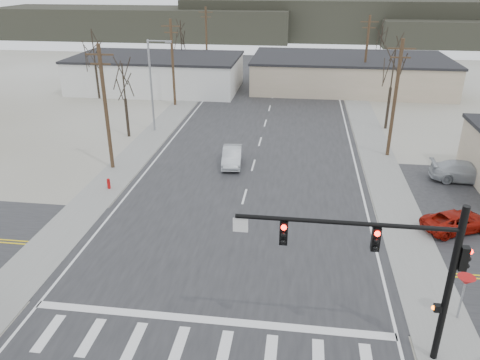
# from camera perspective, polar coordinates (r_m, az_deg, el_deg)

# --- Properties ---
(ground) EXTENTS (140.00, 140.00, 0.00)m
(ground) POSITION_cam_1_polar(r_m,az_deg,el_deg) (26.88, -1.61, -9.57)
(ground) COLOR silver
(ground) RESTS_ON ground
(main_road) EXTENTS (18.00, 110.00, 0.05)m
(main_road) POSITION_cam_1_polar(r_m,az_deg,el_deg) (40.11, 1.79, 2.33)
(main_road) COLOR black
(main_road) RESTS_ON ground
(cross_road) EXTENTS (90.00, 10.00, 0.04)m
(cross_road) POSITION_cam_1_polar(r_m,az_deg,el_deg) (26.87, -1.61, -9.53)
(cross_road) COLOR black
(cross_road) RESTS_ON ground
(sidewalk_left) EXTENTS (3.00, 90.00, 0.06)m
(sidewalk_left) POSITION_cam_1_polar(r_m,az_deg,el_deg) (46.85, -10.61, 5.18)
(sidewalk_left) COLOR gray
(sidewalk_left) RESTS_ON ground
(sidewalk_right) EXTENTS (3.00, 90.00, 0.06)m
(sidewalk_right) POSITION_cam_1_polar(r_m,az_deg,el_deg) (45.14, 16.01, 3.92)
(sidewalk_right) COLOR gray
(sidewalk_right) RESTS_ON ground
(traffic_signal_mast) EXTENTS (8.95, 0.43, 7.20)m
(traffic_signal_mast) POSITION_cam_1_polar(r_m,az_deg,el_deg) (19.33, 19.15, -9.35)
(traffic_signal_mast) COLOR black
(traffic_signal_mast) RESTS_ON ground
(fire_hydrant) EXTENTS (0.24, 0.24, 0.87)m
(fire_hydrant) POSITION_cam_1_polar(r_m,az_deg,el_deg) (36.14, -15.72, -0.42)
(fire_hydrant) COLOR #A50C0C
(fire_hydrant) RESTS_ON ground
(yield_sign) EXTENTS (0.80, 0.80, 2.35)m
(yield_sign) POSITION_cam_1_polar(r_m,az_deg,el_deg) (23.87, 25.79, -11.16)
(yield_sign) COLOR gray
(yield_sign) RESTS_ON ground
(building_left_far) EXTENTS (22.30, 12.30, 4.50)m
(building_left_far) POSITION_cam_1_polar(r_m,az_deg,el_deg) (66.33, -10.05, 12.76)
(building_left_far) COLOR silver
(building_left_far) RESTS_ON ground
(building_right_far) EXTENTS (26.30, 14.30, 4.30)m
(building_right_far) POSITION_cam_1_polar(r_m,az_deg,el_deg) (67.57, 13.16, 12.63)
(building_right_far) COLOR #BCA78F
(building_right_far) RESTS_ON ground
(upole_left_b) EXTENTS (2.20, 0.30, 10.00)m
(upole_left_b) POSITION_cam_1_polar(r_m,az_deg,el_deg) (38.54, -16.07, 8.63)
(upole_left_b) COLOR #473121
(upole_left_b) RESTS_ON ground
(upole_left_c) EXTENTS (2.20, 0.30, 10.00)m
(upole_left_c) POSITION_cam_1_polar(r_m,az_deg,el_deg) (56.99, -8.21, 14.10)
(upole_left_c) COLOR #473121
(upole_left_c) RESTS_ON ground
(upole_left_d) EXTENTS (2.20, 0.30, 10.00)m
(upole_left_d) POSITION_cam_1_polar(r_m,az_deg,el_deg) (76.22, -4.11, 16.76)
(upole_left_d) COLOR #473121
(upole_left_d) RESTS_ON ground
(upole_right_a) EXTENTS (2.20, 0.30, 10.00)m
(upole_right_a) POSITION_cam_1_polar(r_m,az_deg,el_deg) (41.94, 18.39, 9.56)
(upole_right_a) COLOR #473121
(upole_right_a) RESTS_ON ground
(upole_right_b) EXTENTS (2.20, 0.30, 10.00)m
(upole_right_b) POSITION_cam_1_polar(r_m,az_deg,el_deg) (63.29, 15.11, 14.52)
(upole_right_b) COLOR #473121
(upole_right_b) RESTS_ON ground
(streetlight_main) EXTENTS (2.40, 0.25, 9.00)m
(streetlight_main) POSITION_cam_1_polar(r_m,az_deg,el_deg) (47.41, -10.58, 11.77)
(streetlight_main) COLOR gray
(streetlight_main) RESTS_ON ground
(tree_left_near) EXTENTS (3.30, 3.30, 7.35)m
(tree_left_near) POSITION_cam_1_polar(r_m,az_deg,el_deg) (46.28, -13.99, 11.35)
(tree_left_near) COLOR #332B1F
(tree_left_near) RESTS_ON ground
(tree_right_mid) EXTENTS (3.74, 3.74, 8.33)m
(tree_right_mid) POSITION_cam_1_polar(r_m,az_deg,el_deg) (49.68, 18.14, 12.55)
(tree_right_mid) COLOR #332B1F
(tree_right_mid) RESTS_ON ground
(tree_left_far) EXTENTS (3.96, 3.96, 8.82)m
(tree_left_far) POSITION_cam_1_polar(r_m,az_deg,el_deg) (70.85, -7.21, 16.95)
(tree_left_far) COLOR #332B1F
(tree_left_far) RESTS_ON ground
(tree_right_far) EXTENTS (3.52, 3.52, 7.84)m
(tree_right_far) POSITION_cam_1_polar(r_m,az_deg,el_deg) (75.49, 16.85, 16.05)
(tree_right_far) COLOR #332B1F
(tree_right_far) RESTS_ON ground
(tree_left_mid) EXTENTS (3.96, 3.96, 8.82)m
(tree_left_mid) POSITION_cam_1_polar(r_m,az_deg,el_deg) (62.27, -17.45, 15.10)
(tree_left_mid) COLOR #332B1F
(tree_left_mid) RESTS_ON ground
(hill_left) EXTENTS (70.00, 18.00, 7.00)m
(hill_left) POSITION_cam_1_polar(r_m,az_deg,el_deg) (120.99, -11.66, 18.24)
(hill_left) COLOR #333026
(hill_left) RESTS_ON ground
(hill_center) EXTENTS (80.00, 18.00, 9.00)m
(hill_center) POSITION_cam_1_polar(r_m,az_deg,el_deg) (119.06, 13.77, 18.46)
(hill_center) COLOR #333026
(hill_center) RESTS_ON ground
(sedan_crossing) EXTENTS (1.96, 4.56, 1.46)m
(sedan_crossing) POSITION_cam_1_polar(r_m,az_deg,el_deg) (39.12, -0.97, 2.94)
(sedan_crossing) COLOR #9EA4A8
(sedan_crossing) RESTS_ON main_road
(car_far_a) EXTENTS (4.32, 6.35, 1.71)m
(car_far_a) POSITION_cam_1_polar(r_m,az_deg,el_deg) (72.58, 4.71, 12.91)
(car_far_a) COLOR black
(car_far_a) RESTS_ON main_road
(car_far_b) EXTENTS (2.45, 4.28, 1.37)m
(car_far_b) POSITION_cam_1_polar(r_m,az_deg,el_deg) (71.38, -1.18, 12.66)
(car_far_b) COLOR black
(car_far_b) RESTS_ON main_road
(car_parked_red) EXTENTS (4.87, 3.70, 1.23)m
(car_parked_red) POSITION_cam_1_polar(r_m,az_deg,el_deg) (32.21, 24.93, -4.60)
(car_parked_red) COLOR maroon
(car_parked_red) RESTS_ON parking_lot
(car_parked_silver) EXTENTS (5.33, 2.38, 1.52)m
(car_parked_silver) POSITION_cam_1_polar(r_m,az_deg,el_deg) (39.91, 25.80, 0.90)
(car_parked_silver) COLOR #A4AAAF
(car_parked_silver) RESTS_ON parking_lot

